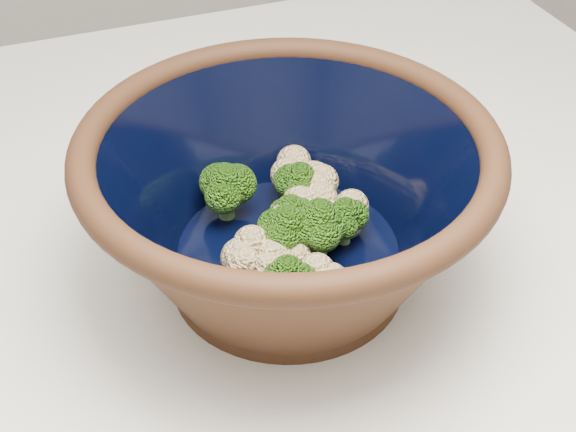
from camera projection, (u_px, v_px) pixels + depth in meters
mixing_bowl at (288, 202)px, 0.60m from camera, size 0.32×0.32×0.14m
vegetable_pile at (294, 221)px, 0.61m from camera, size 0.13×0.16×0.05m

